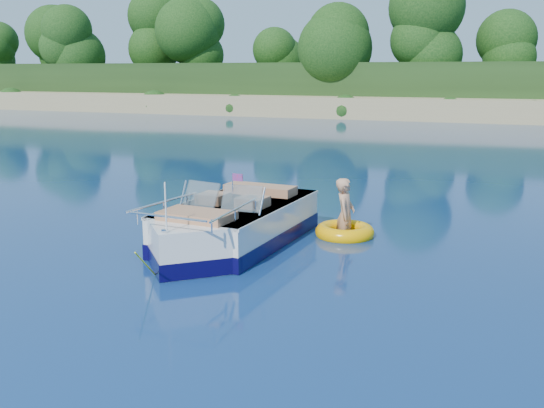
{
  "coord_description": "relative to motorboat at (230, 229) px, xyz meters",
  "views": [
    {
      "loc": [
        5.65,
        -8.0,
        3.41
      ],
      "look_at": [
        1.52,
        2.79,
        0.85
      ],
      "focal_mm": 40.0,
      "sensor_mm": 36.0,
      "label": 1
    }
  ],
  "objects": [
    {
      "name": "boy",
      "position": [
        1.92,
        1.6,
        -0.36
      ],
      "size": [
        0.48,
        0.91,
        1.71
      ],
      "primitive_type": "imported",
      "rotation": [
        0.0,
        -0.17,
        1.68
      ],
      "color": "tan",
      "rests_on": "ground"
    },
    {
      "name": "motorboat",
      "position": [
        0.0,
        0.0,
        0.0
      ],
      "size": [
        2.26,
        5.6,
        1.86
      ],
      "rotation": [
        0.0,
        0.0,
        -0.07
      ],
      "color": "silver",
      "rests_on": "ground"
    },
    {
      "name": "shoreline",
      "position": [
        -0.75,
        61.31,
        0.62
      ],
      "size": [
        170.0,
        59.0,
        6.0
      ],
      "color": "tan",
      "rests_on": "ground"
    },
    {
      "name": "ground",
      "position": [
        -0.75,
        -2.47,
        -0.36
      ],
      "size": [
        160.0,
        160.0,
        0.0
      ],
      "primitive_type": "plane",
      "color": "#0A1E46",
      "rests_on": "ground"
    },
    {
      "name": "tow_tube",
      "position": [
        1.93,
        1.56,
        -0.28
      ],
      "size": [
        1.47,
        1.47,
        0.33
      ],
      "rotation": [
        0.0,
        0.0,
        -0.2
      ],
      "color": "#FFA900",
      "rests_on": "ground"
    },
    {
      "name": "treeline",
      "position": [
        -0.71,
        38.55,
        5.19
      ],
      "size": [
        150.0,
        7.12,
        8.19
      ],
      "color": "black",
      "rests_on": "ground"
    }
  ]
}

